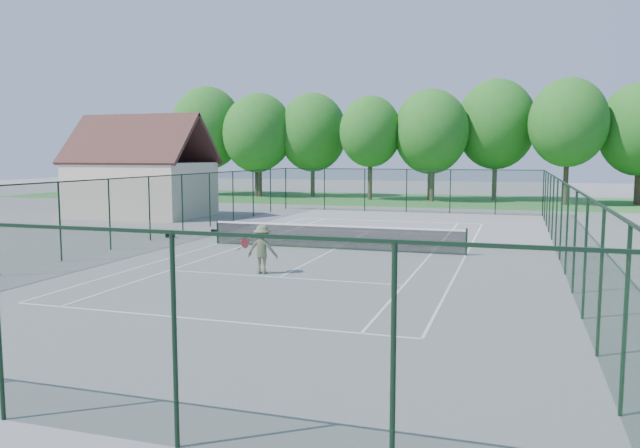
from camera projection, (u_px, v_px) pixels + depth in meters
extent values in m
plane|color=gray|center=(334.00, 249.00, 26.56)|extent=(140.00, 140.00, 0.00)
cube|color=#357F32|center=(429.00, 200.00, 54.99)|extent=(80.00, 16.00, 0.01)
cube|color=white|center=(389.00, 221.00, 37.82)|extent=(10.97, 0.08, 0.01)
cube|color=white|center=(199.00, 319.00, 15.30)|extent=(10.97, 0.08, 0.01)
cube|color=white|center=(368.00, 232.00, 32.63)|extent=(8.23, 0.08, 0.01)
cube|color=white|center=(280.00, 277.00, 20.50)|extent=(8.23, 0.08, 0.01)
cube|color=white|center=(466.00, 255.00, 24.92)|extent=(0.08, 23.77, 0.01)
cube|color=white|center=(218.00, 244.00, 28.21)|extent=(0.08, 23.77, 0.01)
cube|color=white|center=(431.00, 254.00, 25.33)|extent=(0.08, 23.77, 0.01)
cube|color=white|center=(246.00, 245.00, 27.80)|extent=(0.08, 23.77, 0.01)
cube|color=white|center=(334.00, 249.00, 26.56)|extent=(0.08, 12.80, 0.01)
cylinder|color=black|center=(217.00, 232.00, 28.15)|extent=(0.08, 0.08, 1.10)
cylinder|color=black|center=(466.00, 242.00, 24.85)|extent=(0.08, 0.08, 1.10)
cube|color=black|center=(334.00, 238.00, 26.51)|extent=(11.00, 0.02, 0.96)
cube|color=white|center=(334.00, 226.00, 26.45)|extent=(11.00, 0.05, 0.07)
cube|color=#15361E|center=(407.00, 191.00, 43.45)|extent=(18.00, 0.02, 3.00)
cube|color=#15361E|center=(561.00, 221.00, 23.70)|extent=(0.02, 36.00, 3.00)
cube|color=#15361E|center=(149.00, 209.00, 29.10)|extent=(0.02, 36.00, 3.00)
cube|color=black|center=(407.00, 169.00, 43.28)|extent=(18.00, 0.05, 0.05)
cube|color=black|center=(563.00, 182.00, 23.53)|extent=(0.05, 36.00, 0.05)
cube|color=black|center=(148.00, 177.00, 28.93)|extent=(0.05, 36.00, 0.05)
cube|color=beige|center=(142.00, 189.00, 40.65)|extent=(8.00, 6.00, 3.50)
cube|color=#4C2C26|center=(153.00, 140.00, 41.71)|extent=(8.60, 3.27, 3.27)
cube|color=#4C2C26|center=(127.00, 139.00, 38.86)|extent=(8.60, 3.27, 3.27)
cylinder|color=#463526|center=(257.00, 175.00, 59.71)|extent=(0.40, 0.40, 4.20)
ellipsoid|color=#297422|center=(256.00, 134.00, 59.27)|extent=(6.40, 6.40, 7.40)
cylinder|color=#463526|center=(430.00, 176.00, 54.75)|extent=(0.40, 0.40, 4.20)
ellipsoid|color=#297422|center=(431.00, 132.00, 54.32)|extent=(6.40, 6.40, 7.40)
cylinder|color=#463526|center=(637.00, 179.00, 49.80)|extent=(0.40, 0.40, 4.20)
ellipsoid|color=#297422|center=(640.00, 129.00, 49.37)|extent=(6.40, 6.40, 7.40)
cube|color=black|center=(170.00, 234.00, 30.35)|extent=(0.47, 0.35, 0.33)
cube|color=black|center=(215.00, 232.00, 31.48)|extent=(0.36, 0.25, 0.26)
imported|color=#575A3F|center=(262.00, 249.00, 21.09)|extent=(1.09, 0.65, 1.66)
sphere|color=#A6C621|center=(299.00, 248.00, 21.11)|extent=(0.07, 0.07, 0.07)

